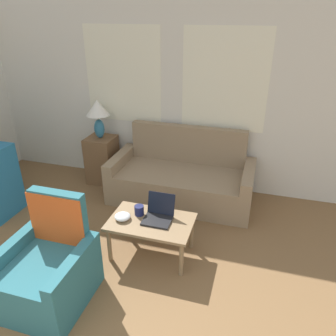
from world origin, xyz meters
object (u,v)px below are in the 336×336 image
Objects in this scene: armchair at (49,271)px; table_lamp at (98,112)px; laptop at (159,214)px; cup_navy at (139,210)px; couch at (182,179)px; coffee_table at (151,225)px; snack_bowl at (123,216)px.

armchair is 2.38m from table_lamp.
table_lamp is 1.87× the size of laptop.
couch is at bearing 81.53° from cup_navy.
snack_bowl is at bearing -169.21° from coffee_table.
couch is 1.34m from snack_bowl.
snack_bowl reaches higher than coffee_table.
table_lamp is (-0.57, 2.17, 0.80)m from armchair.
laptop is 1.79× the size of snack_bowl.
laptop is at bearing -3.18° from cup_navy.
armchair is 1.71× the size of table_lamp.
couch is 1.19m from laptop.
table_lamp is 5.23× the size of cup_navy.
snack_bowl is at bearing -56.10° from table_lamp.
snack_bowl is (0.96, -1.43, -0.63)m from table_lamp.
laptop is 2.80× the size of cup_navy.
snack_bowl is at bearing 61.96° from armchair.
cup_navy reaches higher than coffee_table.
coffee_table is 2.92× the size of laptop.
laptop is at bearing -87.76° from couch.
snack_bowl is (-0.14, -0.13, -0.02)m from cup_navy.
table_lamp reaches higher than coffee_table.
couch is at bearing -6.15° from table_lamp.
armchair is at bearing -131.18° from laptop.
cup_navy is at bearing 155.13° from coffee_table.
armchair is at bearing -130.72° from coffee_table.
cup_navy is at bearing -49.91° from table_lamp.
coffee_table is at bearing -47.67° from table_lamp.
couch is 1.24m from coffee_table.
cup_navy is (0.53, 0.87, 0.19)m from armchair.
laptop is (1.32, -1.31, -0.60)m from table_lamp.
armchair is (-0.70, -2.03, 0.00)m from couch.
snack_bowl is at bearing -103.43° from couch.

